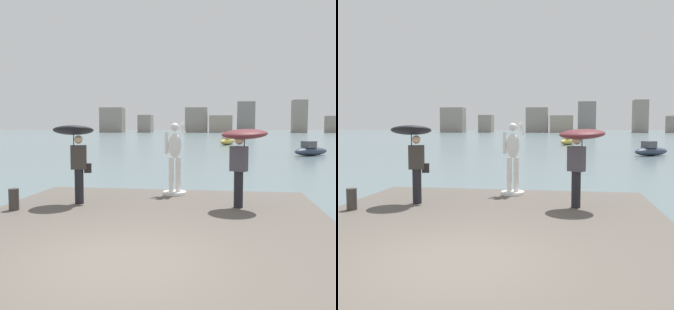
# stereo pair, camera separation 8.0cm
# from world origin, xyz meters

# --- Properties ---
(ground_plane) EXTENTS (400.00, 400.00, 0.00)m
(ground_plane) POSITION_xyz_m (0.00, 40.00, 0.00)
(ground_plane) COLOR slate
(pier) EXTENTS (7.68, 9.34, 0.40)m
(pier) POSITION_xyz_m (0.00, 1.67, 0.20)
(pier) COLOR #564F47
(pier) RESTS_ON ground
(statue_white_figure) EXTENTS (0.67, 0.90, 2.08)m
(statue_white_figure) POSITION_xyz_m (0.17, 5.53, 1.36)
(statue_white_figure) COLOR white
(statue_white_figure) RESTS_ON pier
(onlooker_left) EXTENTS (1.25, 1.26, 2.03)m
(onlooker_left) POSITION_xyz_m (-2.14, 3.87, 1.93)
(onlooker_left) COLOR black
(onlooker_left) RESTS_ON pier
(onlooker_right) EXTENTS (1.50, 1.50, 1.93)m
(onlooker_right) POSITION_xyz_m (2.00, 3.95, 1.93)
(onlooker_right) COLOR black
(onlooker_right) RESTS_ON pier
(mooring_bollard) EXTENTS (0.23, 0.23, 0.51)m
(mooring_bollard) POSITION_xyz_m (-3.29, 2.92, 0.65)
(mooring_bollard) COLOR #38332D
(mooring_bollard) RESTS_ON pier
(boat_mid) EXTENTS (3.38, 2.81, 1.17)m
(boat_mid) POSITION_xyz_m (8.46, 26.71, 0.42)
(boat_mid) COLOR #2D384C
(boat_mid) RESTS_ON ground
(boat_leftward) EXTENTS (2.54, 4.89, 1.59)m
(boat_leftward) POSITION_xyz_m (2.02, 44.46, 0.57)
(boat_leftward) COLOR #B2993D
(boat_leftward) RESTS_ON ground
(distant_skyline) EXTENTS (92.65, 9.69, 11.82)m
(distant_skyline) POSITION_xyz_m (-0.30, 139.22, 4.38)
(distant_skyline) COLOR gray
(distant_skyline) RESTS_ON ground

